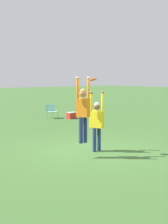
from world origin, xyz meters
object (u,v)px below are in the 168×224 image
object	(u,v)px
person_defending	(97,120)
cooler_box	(72,115)
camping_chair_0	(52,110)
person_jumping	(83,108)
frisbee	(93,80)

from	to	relation	value
person_defending	cooler_box	size ratio (longest dim) A/B	3.78
camping_chair_0	person_jumping	bearing A→B (deg)	96.86
person_jumping	cooler_box	distance (m)	9.00
camping_chair_0	cooler_box	size ratio (longest dim) A/B	1.58
person_jumping	camping_chair_0	bearing A→B (deg)	-50.00
person_jumping	frisbee	xyz separation A→B (m)	(0.50, 0.13, 0.84)
camping_chair_0	frisbee	bearing A→B (deg)	99.30
frisbee	cooler_box	xyz separation A→B (m)	(4.65, 7.15, -2.13)
person_defending	camping_chair_0	xyz separation A→B (m)	(3.52, 7.86, -0.55)
person_jumping	camping_chair_0	xyz separation A→B (m)	(4.38, 8.21, -1.00)
frisbee	camping_chair_0	distance (m)	9.15
person_jumping	frisbee	world-z (taller)	person_jumping
person_defending	cooler_box	bearing A→B (deg)	126.31
person_jumping	cooler_box	xyz separation A→B (m)	(5.15, 7.27, -1.29)
person_defending	cooler_box	distance (m)	8.19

